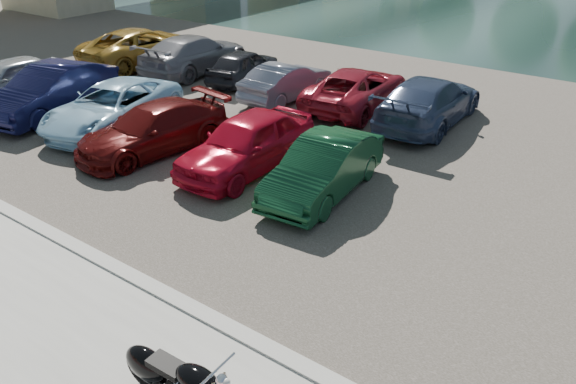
# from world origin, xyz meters

# --- Properties ---
(kerb) EXTENTS (60.00, 0.30, 0.14)m
(kerb) POSITION_xyz_m (0.00, 2.00, 0.07)
(kerb) COLOR #9E9D95
(kerb) RESTS_ON ground
(parking_lot) EXTENTS (60.00, 18.00, 0.04)m
(parking_lot) POSITION_xyz_m (0.00, 11.00, 0.02)
(parking_lot) COLOR #3E3A32
(parking_lot) RESTS_ON ground
(motorcycle) EXTENTS (2.33, 0.75, 1.05)m
(motorcycle) POSITION_xyz_m (0.76, 0.43, 0.56)
(motorcycle) COLOR black
(motorcycle) RESTS_ON promenade
(car_0) EXTENTS (1.77, 4.17, 1.40)m
(car_0) POSITION_xyz_m (-13.54, 6.46, 0.74)
(car_0) COLOR #9AA1A5
(car_0) RESTS_ON parking_lot
(car_1) EXTENTS (2.54, 4.90, 1.54)m
(car_1) POSITION_xyz_m (-10.99, 6.42, 0.81)
(car_1) COLOR #111238
(car_1) RESTS_ON parking_lot
(car_2) EXTENTS (3.13, 5.10, 1.32)m
(car_2) POSITION_xyz_m (-8.49, 6.77, 0.70)
(car_2) COLOR #A0CFEA
(car_2) RESTS_ON parking_lot
(car_3) EXTENTS (2.38, 4.59, 1.27)m
(car_3) POSITION_xyz_m (-6.17, 6.29, 0.68)
(car_3) COLOR #500C0B
(car_3) RESTS_ON parking_lot
(car_4) EXTENTS (1.72, 4.23, 1.44)m
(car_4) POSITION_xyz_m (-3.38, 6.88, 0.76)
(car_4) COLOR #B00B23
(car_4) RESTS_ON parking_lot
(car_5) EXTENTS (1.73, 4.05, 1.30)m
(car_5) POSITION_xyz_m (-1.09, 6.89, 0.69)
(car_5) COLOR #103D22
(car_5) RESTS_ON parking_lot
(car_6) EXTENTS (2.66, 5.41, 1.48)m
(car_6) POSITION_xyz_m (-13.44, 12.26, 0.78)
(car_6) COLOR olive
(car_6) RESTS_ON parking_lot
(car_7) EXTENTS (2.36, 5.18, 1.47)m
(car_7) POSITION_xyz_m (-10.83, 12.63, 0.77)
(car_7) COLOR gray
(car_7) RESTS_ON parking_lot
(car_8) EXTENTS (2.02, 3.79, 1.23)m
(car_8) POSITION_xyz_m (-8.45, 12.76, 0.65)
(car_8) COLOR black
(car_8) RESTS_ON parking_lot
(car_9) EXTENTS (1.41, 3.80, 1.24)m
(car_9) POSITION_xyz_m (-5.90, 12.03, 0.66)
(car_9) COLOR slate
(car_9) RESTS_ON parking_lot
(car_10) EXTENTS (2.54, 4.84, 1.30)m
(car_10) POSITION_xyz_m (-3.55, 12.68, 0.69)
(car_10) COLOR maroon
(car_10) RESTS_ON parking_lot
(car_11) EXTENTS (2.20, 5.02, 1.44)m
(car_11) POSITION_xyz_m (-1.02, 12.65, 0.76)
(car_11) COLOR navy
(car_11) RESTS_ON parking_lot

